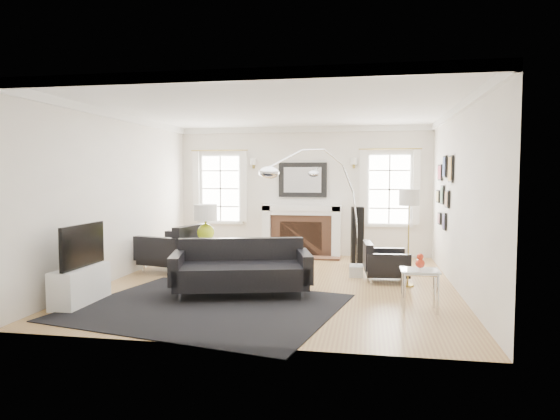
% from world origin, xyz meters
% --- Properties ---
extents(floor, '(6.00, 6.00, 0.00)m').
position_xyz_m(floor, '(0.00, 0.00, 0.00)').
color(floor, '#95683E').
rests_on(floor, ground).
extents(back_wall, '(5.50, 0.04, 2.80)m').
position_xyz_m(back_wall, '(0.00, 3.00, 1.40)').
color(back_wall, silver).
rests_on(back_wall, floor).
extents(front_wall, '(5.50, 0.04, 2.80)m').
position_xyz_m(front_wall, '(0.00, -3.00, 1.40)').
color(front_wall, silver).
rests_on(front_wall, floor).
extents(left_wall, '(0.04, 6.00, 2.80)m').
position_xyz_m(left_wall, '(-2.75, 0.00, 1.40)').
color(left_wall, silver).
rests_on(left_wall, floor).
extents(right_wall, '(0.04, 6.00, 2.80)m').
position_xyz_m(right_wall, '(2.75, 0.00, 1.40)').
color(right_wall, silver).
rests_on(right_wall, floor).
extents(ceiling, '(5.50, 6.00, 0.02)m').
position_xyz_m(ceiling, '(0.00, 0.00, 2.80)').
color(ceiling, white).
rests_on(ceiling, back_wall).
extents(crown_molding, '(5.50, 6.00, 0.12)m').
position_xyz_m(crown_molding, '(0.00, 0.00, 2.74)').
color(crown_molding, white).
rests_on(crown_molding, back_wall).
extents(fireplace, '(1.70, 0.69, 1.11)m').
position_xyz_m(fireplace, '(0.00, 2.79, 0.54)').
color(fireplace, white).
rests_on(fireplace, floor).
extents(mantel_mirror, '(1.05, 0.07, 0.75)m').
position_xyz_m(mantel_mirror, '(0.00, 2.95, 1.65)').
color(mantel_mirror, black).
rests_on(mantel_mirror, back_wall).
extents(window_left, '(1.24, 0.15, 1.62)m').
position_xyz_m(window_left, '(-1.85, 2.95, 1.46)').
color(window_left, white).
rests_on(window_left, back_wall).
extents(window_right, '(1.24, 0.15, 1.62)m').
position_xyz_m(window_right, '(1.85, 2.95, 1.46)').
color(window_right, white).
rests_on(window_right, back_wall).
extents(gallery_wall, '(0.04, 1.73, 1.29)m').
position_xyz_m(gallery_wall, '(2.72, 1.30, 1.53)').
color(gallery_wall, black).
rests_on(gallery_wall, right_wall).
extents(tv_unit, '(0.35, 1.00, 1.09)m').
position_xyz_m(tv_unit, '(-2.44, -1.70, 0.33)').
color(tv_unit, white).
rests_on(tv_unit, floor).
extents(area_rug, '(3.83, 3.40, 0.01)m').
position_xyz_m(area_rug, '(-0.68, -1.60, 0.01)').
color(area_rug, black).
rests_on(area_rug, floor).
extents(sofa, '(2.16, 1.38, 0.65)m').
position_xyz_m(sofa, '(-0.42, -0.79, 0.36)').
color(sofa, black).
rests_on(sofa, floor).
extents(armchair_left, '(1.15, 1.23, 0.70)m').
position_xyz_m(armchair_left, '(-2.06, 0.73, 0.39)').
color(armchair_left, black).
rests_on(armchair_left, floor).
extents(armchair_right, '(0.76, 0.84, 0.53)m').
position_xyz_m(armchair_right, '(1.67, 0.51, 0.29)').
color(armchair_right, black).
rests_on(armchair_right, floor).
extents(coffee_table, '(0.86, 0.86, 0.38)m').
position_xyz_m(coffee_table, '(-0.31, -0.56, 0.35)').
color(coffee_table, silver).
rests_on(coffee_table, floor).
extents(side_table_left, '(0.54, 0.54, 0.59)m').
position_xyz_m(side_table_left, '(-1.41, 0.54, 0.48)').
color(side_table_left, silver).
rests_on(side_table_left, floor).
extents(nesting_table, '(0.49, 0.41, 0.54)m').
position_xyz_m(nesting_table, '(2.07, -1.27, 0.42)').
color(nesting_table, silver).
rests_on(nesting_table, floor).
extents(gourd_lamp, '(0.40, 0.40, 0.64)m').
position_xyz_m(gourd_lamp, '(-1.41, 0.54, 0.96)').
color(gourd_lamp, '#A4B817').
rests_on(gourd_lamp, side_table_left).
extents(orange_vase, '(0.12, 0.12, 0.19)m').
position_xyz_m(orange_vase, '(2.07, -1.27, 0.64)').
color(orange_vase, red).
rests_on(orange_vase, nesting_table).
extents(arc_floor_lamp, '(1.60, 1.48, 2.26)m').
position_xyz_m(arc_floor_lamp, '(0.56, 0.26, 1.22)').
color(arc_floor_lamp, silver).
rests_on(arc_floor_lamp, floor).
extents(stick_floor_lamp, '(0.31, 0.31, 1.53)m').
position_xyz_m(stick_floor_lamp, '(2.04, 0.17, 1.33)').
color(stick_floor_lamp, '#A28938').
rests_on(stick_floor_lamp, floor).
extents(speaker_tower, '(0.26, 0.26, 1.14)m').
position_xyz_m(speaker_tower, '(1.21, 1.92, 0.57)').
color(speaker_tower, black).
rests_on(speaker_tower, floor).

